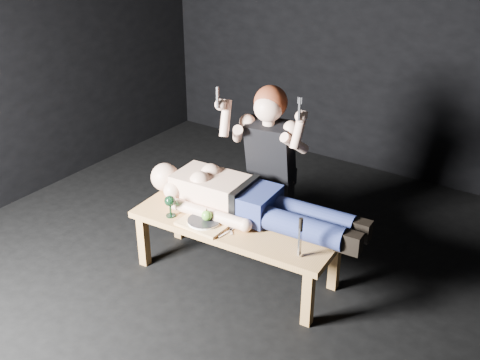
{
  "coord_description": "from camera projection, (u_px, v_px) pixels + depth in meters",
  "views": [
    {
      "loc": [
        1.72,
        -2.57,
        2.49
      ],
      "look_at": [
        -0.23,
        0.29,
        0.75
      ],
      "focal_mm": 43.11,
      "sensor_mm": 36.0,
      "label": 1
    }
  ],
  "objects": [
    {
      "name": "ground",
      "position": [
        244.0,
        304.0,
        3.88
      ],
      "size": [
        5.0,
        5.0,
        0.0
      ],
      "primitive_type": "plane",
      "color": "black",
      "rests_on": "ground"
    },
    {
      "name": "back_wall",
      "position": [
        403.0,
        17.0,
        5.05
      ],
      "size": [
        5.0,
        0.0,
        5.0
      ],
      "primitive_type": "plane",
      "rotation": [
        1.57,
        0.0,
        0.0
      ],
      "color": "black",
      "rests_on": "ground"
    },
    {
      "name": "table",
      "position": [
        236.0,
        249.0,
        4.07
      ],
      "size": [
        1.49,
        0.64,
        0.45
      ],
      "primitive_type": "cube",
      "rotation": [
        0.0,
        0.0,
        0.07
      ],
      "color": "#A7763F",
      "rests_on": "ground"
    },
    {
      "name": "lying_man",
      "position": [
        251.0,
        198.0,
        3.98
      ],
      "size": [
        1.56,
        0.57,
        0.28
      ],
      "primitive_type": null,
      "rotation": [
        0.0,
        0.0,
        0.07
      ],
      "color": "#CFA88B",
      "rests_on": "table"
    },
    {
      "name": "kneeling_woman",
      "position": [
        274.0,
        163.0,
        4.31
      ],
      "size": [
        0.84,
        0.91,
        1.33
      ],
      "primitive_type": null,
      "rotation": [
        0.0,
        0.0,
        0.18
      ],
      "color": "black",
      "rests_on": "ground"
    },
    {
      "name": "serving_tray",
      "position": [
        204.0,
        223.0,
        3.93
      ],
      "size": [
        0.34,
        0.25,
        0.02
      ],
      "primitive_type": "cube",
      "rotation": [
        0.0,
        0.0,
        -0.01
      ],
      "color": "tan",
      "rests_on": "table"
    },
    {
      "name": "plate",
      "position": [
        204.0,
        221.0,
        3.92
      ],
      "size": [
        0.23,
        0.23,
        0.02
      ],
      "primitive_type": "cylinder",
      "rotation": [
        0.0,
        0.0,
        -0.01
      ],
      "color": "white",
      "rests_on": "serving_tray"
    },
    {
      "name": "apple",
      "position": [
        207.0,
        215.0,
        3.9
      ],
      "size": [
        0.07,
        0.07,
        0.07
      ],
      "primitive_type": "sphere",
      "color": "#55961F",
      "rests_on": "plate"
    },
    {
      "name": "goblet",
      "position": [
        170.0,
        206.0,
        4.0
      ],
      "size": [
        0.08,
        0.08,
        0.16
      ],
      "primitive_type": null,
      "rotation": [
        0.0,
        0.0,
        0.07
      ],
      "color": "black",
      "rests_on": "table"
    },
    {
      "name": "fork_flat",
      "position": [
        185.0,
        220.0,
        3.99
      ],
      "size": [
        0.07,
        0.15,
        0.01
      ],
      "primitive_type": "cube",
      "rotation": [
        0.0,
        0.0,
        0.35
      ],
      "color": "#B2B2B7",
      "rests_on": "table"
    },
    {
      "name": "knife_flat",
      "position": [
        227.0,
        233.0,
        3.83
      ],
      "size": [
        0.03,
        0.16,
        0.01
      ],
      "primitive_type": "cube",
      "rotation": [
        0.0,
        0.0,
        -0.13
      ],
      "color": "#B2B2B7",
      "rests_on": "table"
    },
    {
      "name": "spoon_flat",
      "position": [
        231.0,
        229.0,
        3.88
      ],
      "size": [
        0.11,
        0.13,
        0.01
      ],
      "primitive_type": "cube",
      "rotation": [
        0.0,
        0.0,
        0.7
      ],
      "color": "#B2B2B7",
      "rests_on": "table"
    },
    {
      "name": "carving_knife",
      "position": [
        300.0,
        238.0,
        3.53
      ],
      "size": [
        0.04,
        0.04,
        0.27
      ],
      "primitive_type": null,
      "rotation": [
        0.0,
        0.0,
        0.07
      ],
      "color": "#B2B2B7",
      "rests_on": "table"
    }
  ]
}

